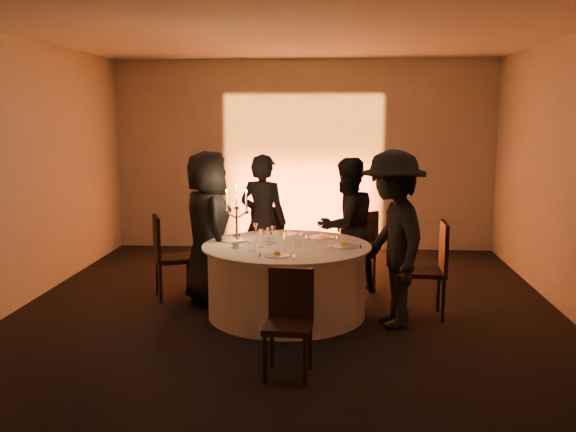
# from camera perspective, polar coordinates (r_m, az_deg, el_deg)

# --- Properties ---
(floor) EXTENTS (7.00, 7.00, 0.00)m
(floor) POSITION_cam_1_polar(r_m,az_deg,el_deg) (7.02, -0.12, -8.75)
(floor) COLOR black
(floor) RESTS_ON ground
(ceiling) EXTENTS (7.00, 7.00, 0.00)m
(ceiling) POSITION_cam_1_polar(r_m,az_deg,el_deg) (6.74, -0.13, 16.32)
(ceiling) COLOR white
(ceiling) RESTS_ON wall_back
(wall_back) EXTENTS (7.00, 0.00, 7.00)m
(wall_back) POSITION_cam_1_polar(r_m,az_deg,el_deg) (10.20, 1.36, 5.42)
(wall_back) COLOR #B7B3AA
(wall_back) RESTS_ON floor
(wall_front) EXTENTS (7.00, 0.00, 7.00)m
(wall_front) POSITION_cam_1_polar(r_m,az_deg,el_deg) (3.27, -4.73, -2.40)
(wall_front) COLOR #B7B3AA
(wall_front) RESTS_ON floor
(wall_left) EXTENTS (0.00, 7.00, 7.00)m
(wall_left) POSITION_cam_1_polar(r_m,az_deg,el_deg) (7.56, -23.48, 3.39)
(wall_left) COLOR #B7B3AA
(wall_left) RESTS_ON floor
(uplighter_fixture) EXTENTS (0.25, 0.12, 0.10)m
(uplighter_fixture) POSITION_cam_1_polar(r_m,az_deg,el_deg) (10.10, 1.24, -2.93)
(uplighter_fixture) COLOR black
(uplighter_fixture) RESTS_ON floor
(banquet_table) EXTENTS (1.80, 1.80, 0.77)m
(banquet_table) POSITION_cam_1_polar(r_m,az_deg,el_deg) (6.92, -0.12, -5.71)
(banquet_table) COLOR black
(banquet_table) RESTS_ON floor
(chair_left) EXTENTS (0.56, 0.56, 0.98)m
(chair_left) POSITION_cam_1_polar(r_m,az_deg,el_deg) (7.62, -10.71, -3.18)
(chair_left) COLOR black
(chair_left) RESTS_ON floor
(chair_back_left) EXTENTS (0.49, 0.49, 0.96)m
(chair_back_left) POSITION_cam_1_polar(r_m,az_deg,el_deg) (8.50, -1.69, -1.85)
(chair_back_left) COLOR black
(chair_back_left) RESTS_ON floor
(chair_back_right) EXTENTS (0.59, 0.59, 0.98)m
(chair_back_right) POSITION_cam_1_polar(r_m,az_deg,el_deg) (7.93, 6.22, -2.60)
(chair_back_right) COLOR black
(chair_back_right) RESTS_ON floor
(chair_right) EXTENTS (0.46, 0.46, 1.03)m
(chair_right) POSITION_cam_1_polar(r_m,az_deg,el_deg) (6.97, 12.67, -4.16)
(chair_right) COLOR black
(chair_right) RESTS_ON floor
(chair_front) EXTENTS (0.41, 0.41, 0.87)m
(chair_front) POSITION_cam_1_polar(r_m,az_deg,el_deg) (5.39, 0.11, -8.88)
(chair_front) COLOR black
(chair_front) RESTS_ON floor
(guest_left) EXTENTS (0.86, 1.00, 1.74)m
(guest_left) POSITION_cam_1_polar(r_m,az_deg,el_deg) (7.36, -7.14, -1.01)
(guest_left) COLOR black
(guest_left) RESTS_ON floor
(guest_back_left) EXTENTS (0.71, 0.58, 1.67)m
(guest_back_left) POSITION_cam_1_polar(r_m,az_deg,el_deg) (7.89, -2.22, -0.52)
(guest_back_left) COLOR black
(guest_back_left) RESTS_ON floor
(guest_back_right) EXTENTS (1.01, 0.97, 1.64)m
(guest_back_right) POSITION_cam_1_polar(r_m,az_deg,el_deg) (7.68, 5.24, -0.93)
(guest_back_right) COLOR black
(guest_back_right) RESTS_ON floor
(guest_right) EXTENTS (0.92, 1.29, 1.80)m
(guest_right) POSITION_cam_1_polar(r_m,az_deg,el_deg) (6.55, 9.29, -2.03)
(guest_right) COLOR black
(guest_right) RESTS_ON floor
(plate_left) EXTENTS (0.36, 0.30, 0.01)m
(plate_left) POSITION_cam_1_polar(r_m,az_deg,el_deg) (7.06, -4.80, -2.17)
(plate_left) COLOR white
(plate_left) RESTS_ON banquet_table
(plate_back_left) EXTENTS (0.36, 0.28, 0.01)m
(plate_back_left) POSITION_cam_1_polar(r_m,az_deg,el_deg) (7.40, -0.19, -1.61)
(plate_back_left) COLOR white
(plate_back_left) RESTS_ON banquet_table
(plate_back_right) EXTENTS (0.35, 0.28, 0.01)m
(plate_back_right) POSITION_cam_1_polar(r_m,az_deg,el_deg) (7.23, 2.99, -1.89)
(plate_back_right) COLOR white
(plate_back_right) RESTS_ON banquet_table
(plate_right) EXTENTS (0.36, 0.29, 0.08)m
(plate_right) POSITION_cam_1_polar(r_m,az_deg,el_deg) (6.75, 5.03, -2.61)
(plate_right) COLOR white
(plate_right) RESTS_ON banquet_table
(plate_front) EXTENTS (0.36, 0.25, 0.08)m
(plate_front) POSITION_cam_1_polar(r_m,az_deg,el_deg) (6.29, -0.98, -3.43)
(plate_front) COLOR white
(plate_front) RESTS_ON banquet_table
(coffee_cup) EXTENTS (0.11, 0.11, 0.07)m
(coffee_cup) POSITION_cam_1_polar(r_m,az_deg,el_deg) (6.71, -4.67, -2.57)
(coffee_cup) COLOR white
(coffee_cup) RESTS_ON banquet_table
(candelabra) EXTENTS (0.27, 0.13, 0.64)m
(candelabra) POSITION_cam_1_polar(r_m,az_deg,el_deg) (6.95, -4.58, -0.54)
(candelabra) COLOR silver
(candelabra) RESTS_ON banquet_table
(wine_glass_a) EXTENTS (0.07, 0.07, 0.19)m
(wine_glass_a) POSITION_cam_1_polar(r_m,az_deg,el_deg) (6.93, 2.84, -1.27)
(wine_glass_a) COLOR silver
(wine_glass_a) RESTS_ON banquet_table
(wine_glass_b) EXTENTS (0.07, 0.07, 0.19)m
(wine_glass_b) POSITION_cam_1_polar(r_m,az_deg,el_deg) (6.87, -1.31, -1.34)
(wine_glass_b) COLOR silver
(wine_glass_b) RESTS_ON banquet_table
(wine_glass_c) EXTENTS (0.07, 0.07, 0.19)m
(wine_glass_c) POSITION_cam_1_polar(r_m,az_deg,el_deg) (6.80, -1.68, -1.46)
(wine_glass_c) COLOR silver
(wine_glass_c) RESTS_ON banquet_table
(wine_glass_d) EXTENTS (0.07, 0.07, 0.19)m
(wine_glass_d) POSITION_cam_1_polar(r_m,az_deg,el_deg) (6.48, -0.27, -1.97)
(wine_glass_d) COLOR silver
(wine_glass_d) RESTS_ON banquet_table
(wine_glass_e) EXTENTS (0.07, 0.07, 0.19)m
(wine_glass_e) POSITION_cam_1_polar(r_m,az_deg,el_deg) (6.69, -2.35, -1.63)
(wine_glass_e) COLOR silver
(wine_glass_e) RESTS_ON banquet_table
(wine_glass_f) EXTENTS (0.07, 0.07, 0.19)m
(wine_glass_f) POSITION_cam_1_polar(r_m,az_deg,el_deg) (7.06, -2.88, -1.07)
(wine_glass_f) COLOR silver
(wine_glass_f) RESTS_ON banquet_table
(tumbler_a) EXTENTS (0.07, 0.07, 0.09)m
(tumbler_a) POSITION_cam_1_polar(r_m,az_deg,el_deg) (6.73, 0.92, -2.37)
(tumbler_a) COLOR silver
(tumbler_a) RESTS_ON banquet_table
(tumbler_b) EXTENTS (0.07, 0.07, 0.09)m
(tumbler_b) POSITION_cam_1_polar(r_m,az_deg,el_deg) (6.56, -3.20, -2.68)
(tumbler_b) COLOR silver
(tumbler_b) RESTS_ON banquet_table
(tumbler_c) EXTENTS (0.07, 0.07, 0.09)m
(tumbler_c) POSITION_cam_1_polar(r_m,az_deg,el_deg) (7.00, -1.78, -1.92)
(tumbler_c) COLOR silver
(tumbler_c) RESTS_ON banquet_table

